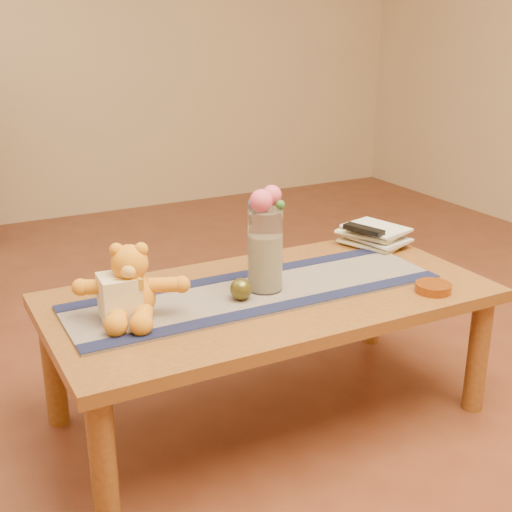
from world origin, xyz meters
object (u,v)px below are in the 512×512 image
teddy_bear (131,282)px  tv_remote (364,229)px  glass_vase (265,251)px  book_bottom (361,248)px  amber_dish (433,288)px  bronze_ball (241,289)px  pillar_candle (120,297)px

teddy_bear → tv_remote: teddy_bear is taller
teddy_bear → glass_vase: 0.43m
glass_vase → book_bottom: size_ratio=1.17×
glass_vase → teddy_bear: bearing=179.6°
amber_dish → tv_remote: bearing=84.8°
teddy_bear → book_bottom: teddy_bear is taller
amber_dish → teddy_bear: bearing=164.3°
bronze_ball → glass_vase: bearing=20.3°
teddy_bear → pillar_candle: size_ratio=2.36×
glass_vase → tv_remote: bearing=18.9°
pillar_candle → amber_dish: (0.94, -0.25, -0.06)m
pillar_candle → book_bottom: (0.98, 0.19, -0.06)m
bronze_ball → pillar_candle: bearing=174.3°
teddy_bear → pillar_candle: teddy_bear is taller
amber_dish → book_bottom: bearing=85.4°
glass_vase → book_bottom: (0.51, 0.18, -0.13)m
teddy_bear → glass_vase: (0.43, -0.00, 0.03)m
teddy_bear → pillar_candle: (-0.04, -0.01, -0.04)m
bronze_ball → teddy_bear: bearing=172.8°
glass_vase → amber_dish: size_ratio=2.28×
pillar_candle → amber_dish: size_ratio=1.15×
teddy_bear → amber_dish: size_ratio=2.72×
pillar_candle → bronze_ball: 0.37m
teddy_bear → pillar_candle: 0.05m
teddy_bear → amber_dish: bearing=7.7°
pillar_candle → teddy_bear: bearing=7.7°
glass_vase → tv_remote: size_ratio=1.62×
teddy_bear → glass_vase: size_ratio=1.19×
bronze_ball → book_bottom: size_ratio=0.31×
tv_remote → amber_dish: 0.43m
bronze_ball → book_bottom: (0.61, 0.22, -0.03)m
glass_vase → amber_dish: 0.55m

